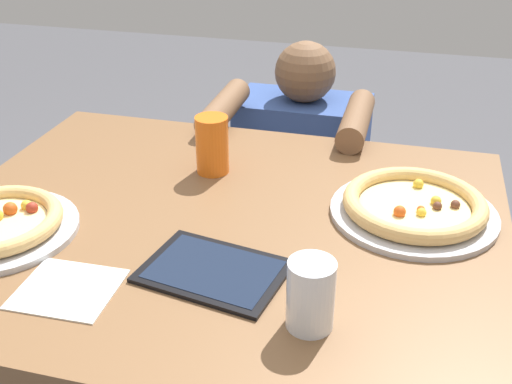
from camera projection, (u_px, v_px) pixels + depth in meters
dining_table at (220, 267)px, 1.29m from camera, size 1.12×0.92×0.75m
pizza_far at (414, 206)px, 1.23m from camera, size 0.33×0.33×0.04m
drink_cup_colored at (212, 145)px, 1.39m from camera, size 0.07×0.07×0.13m
water_cup_clear at (310, 294)px, 0.93m from camera, size 0.07×0.07×0.11m
paper_napkin at (68, 289)px, 1.03m from camera, size 0.16×0.15×0.00m
tablet at (214, 271)px, 1.07m from camera, size 0.27×0.21×0.01m
diner_seated at (300, 199)px, 2.00m from camera, size 0.42×0.53×0.91m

